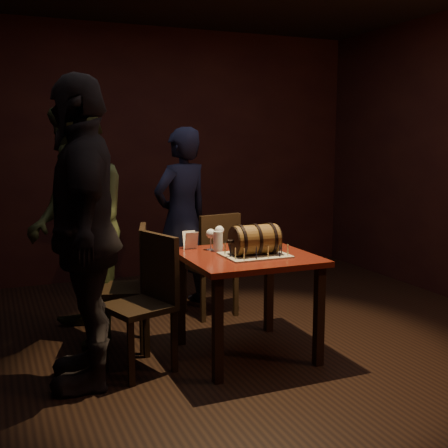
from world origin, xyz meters
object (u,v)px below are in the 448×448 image
Objects in this scene: chair_left_rear at (130,280)px; person_left_front at (84,233)px; pint_of_ale at (218,242)px; wine_glass_mid at (219,231)px; chair_back at (214,259)px; person_back at (182,218)px; barrel_cake at (255,240)px; chair_left_front at (148,295)px; wine_glass_right at (248,231)px; person_left_rear at (77,224)px; pub_table at (247,269)px; wine_glass_left at (211,235)px.

chair_left_rear is 0.80m from person_left_front.
chair_left_rear is (-0.59, 0.30, -0.30)m from pint_of_ale.
wine_glass_mid is 0.17× the size of chair_back.
chair_left_rear is at bearing 170.29° from wine_glass_mid.
chair_left_rear is 0.55× the size of person_back.
chair_left_front is (-0.75, 0.10, -0.35)m from barrel_cake.
wine_glass_right is 1.32m from person_left_front.
person_left_rear reaches higher than pint_of_ale.
pub_table is 0.97× the size of chair_left_rear.
person_left_rear reaches higher than chair_left_front.
wine_glass_right is 1.31m from person_left_rear.
barrel_cake reaches higher than wine_glass_left.
person_left_front is (-0.07, -0.80, 0.06)m from person_left_rear.
person_left_rear is at bearing -175.70° from person_left_front.
chair_left_rear is at bearing 153.35° from pint_of_ale.
pub_table is at bearing -96.96° from chair_back.
wine_glass_mid is 0.09× the size of person_left_rear.
wine_glass_mid is at bearing -107.65° from chair_back.
chair_back is at bearing 46.57° from chair_left_front.
person_left_front is at bearing -142.97° from chair_back.
wine_glass_left is at bearing -176.43° from wine_glass_right.
person_left_rear is 0.81m from person_left_front.
person_left_front is at bearing -11.31° from person_left_rear.
wine_glass_mid is at bearing 67.11° from person_back.
chair_back is 0.96m from chair_left_rear.
person_left_front is (-1.08, -0.39, 0.12)m from wine_glass_mid.
pub_table is 2.34× the size of barrel_cake.
person_back reaches higher than wine_glass_right.
person_left_rear is at bearing 149.66° from wine_glass_left.
person_back reaches higher than wine_glass_left.
wine_glass_right is 0.17× the size of chair_left_rear.
wine_glass_right is at bearing 77.65° from person_back.
wine_glass_right is at bearing 72.47° from barrel_cake.
chair_back is at bearing 66.38° from wine_glass_left.
chair_left_rear is at bearing 30.57° from person_back.
wine_glass_left is 0.81m from chair_back.
wine_glass_left is at bearing 115.69° from person_left_front.
wine_glass_mid is (0.12, 0.11, -0.00)m from wine_glass_left.
person_back is at bearing 92.49° from barrel_cake.
pub_table is 0.43m from wine_glass_mid.
barrel_cake is at bearing -53.87° from pint_of_ale.
wine_glass_right is at bearing 112.67° from person_left_front.
chair_left_front is at bearing -158.55° from wine_glass_left.
chair_left_rear is at bearing 92.39° from chair_left_front.
person_left_rear is (-0.89, 0.52, 0.06)m from wine_glass_left.
chair_back is (0.29, 0.67, -0.35)m from wine_glass_left.
person_left_rear is 0.94× the size of person_left_front.
wine_glass_mid is at bearing 26.39° from chair_left_front.
pint_of_ale is at bearing 51.32° from person_left_rear.
pub_table is 0.24m from barrel_cake.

